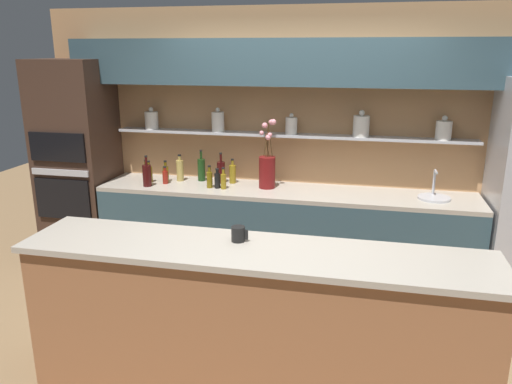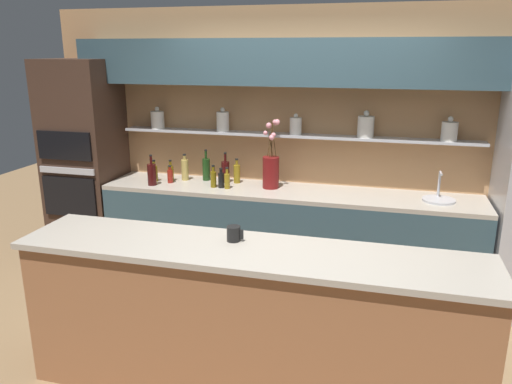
# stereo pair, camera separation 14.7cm
# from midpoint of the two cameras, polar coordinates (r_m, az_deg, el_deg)

# --- Properties ---
(ground_plane) EXTENTS (12.00, 12.00, 0.00)m
(ground_plane) POSITION_cam_midpoint_polar(r_m,az_deg,el_deg) (3.98, 2.20, -17.63)
(ground_plane) COLOR olive
(back_wall_unit) EXTENTS (5.20, 0.44, 2.60)m
(back_wall_unit) POSITION_cam_midpoint_polar(r_m,az_deg,el_deg) (4.86, 6.44, 8.18)
(back_wall_unit) COLOR tan
(back_wall_unit) RESTS_ON ground_plane
(back_counter_unit) EXTENTS (3.57, 0.62, 0.92)m
(back_counter_unit) POSITION_cam_midpoint_polar(r_m,az_deg,el_deg) (4.87, 4.36, -5.01)
(back_counter_unit) COLOR #334C56
(back_counter_unit) RESTS_ON ground_plane
(island_counter) EXTENTS (2.96, 0.61, 1.02)m
(island_counter) POSITION_cam_midpoint_polar(r_m,az_deg,el_deg) (3.32, 0.41, -14.64)
(island_counter) COLOR #99603D
(island_counter) RESTS_ON ground_plane
(oven_tower) EXTENTS (0.69, 0.64, 2.11)m
(oven_tower) POSITION_cam_midpoint_polar(r_m,az_deg,el_deg) (5.49, -18.20, 3.14)
(oven_tower) COLOR #3D281E
(oven_tower) RESTS_ON ground_plane
(flower_vase) EXTENTS (0.17, 0.17, 0.67)m
(flower_vase) POSITION_cam_midpoint_polar(r_m,az_deg,el_deg) (4.75, 2.60, 2.72)
(flower_vase) COLOR maroon
(flower_vase) RESTS_ON back_counter_unit
(sink_fixture) EXTENTS (0.28, 0.28, 0.25)m
(sink_fixture) POSITION_cam_midpoint_polar(r_m,az_deg,el_deg) (4.69, 21.01, -0.66)
(sink_fixture) COLOR #B7B7BC
(sink_fixture) RESTS_ON back_counter_unit
(bottle_wine_0) EXTENTS (0.08, 0.08, 0.30)m
(bottle_wine_0) POSITION_cam_midpoint_polar(r_m,az_deg,el_deg) (4.97, -2.67, 2.35)
(bottle_wine_0) COLOR #380C0C
(bottle_wine_0) RESTS_ON back_counter_unit
(bottle_wine_1) EXTENTS (0.08, 0.08, 0.30)m
(bottle_wine_1) POSITION_cam_midpoint_polar(r_m,az_deg,el_deg) (4.96, -11.00, 2.02)
(bottle_wine_1) COLOR #380C0C
(bottle_wine_1) RESTS_ON back_counter_unit
(bottle_oil_2) EXTENTS (0.06, 0.06, 0.22)m
(bottle_oil_2) POSITION_cam_midpoint_polar(r_m,az_deg,el_deg) (5.10, -10.73, 2.15)
(bottle_oil_2) COLOR brown
(bottle_oil_2) RESTS_ON back_counter_unit
(bottle_oil_3) EXTENTS (0.05, 0.05, 0.21)m
(bottle_oil_3) POSITION_cam_midpoint_polar(r_m,az_deg,el_deg) (4.75, -2.44, 1.37)
(bottle_oil_3) COLOR olive
(bottle_oil_3) RESTS_ON back_counter_unit
(bottle_spirit_4) EXTENTS (0.07, 0.07, 0.27)m
(bottle_spirit_4) POSITION_cam_midpoint_polar(r_m,az_deg,el_deg) (5.10, -7.31, 2.59)
(bottle_spirit_4) COLOR tan
(bottle_spirit_4) RESTS_ON back_counter_unit
(bottle_sauce_5) EXTENTS (0.05, 0.05, 0.18)m
(bottle_sauce_5) POSITION_cam_midpoint_polar(r_m,az_deg,el_deg) (5.02, -8.96, 1.86)
(bottle_sauce_5) COLOR maroon
(bottle_sauce_5) RESTS_ON back_counter_unit
(bottle_oil_6) EXTENTS (0.06, 0.06, 0.22)m
(bottle_oil_6) POSITION_cam_midpoint_polar(r_m,az_deg,el_deg) (4.81, -4.02, 1.55)
(bottle_oil_6) COLOR brown
(bottle_oil_6) RESTS_ON back_counter_unit
(bottle_wine_7) EXTENTS (0.08, 0.08, 0.31)m
(bottle_wine_7) POSITION_cam_midpoint_polar(r_m,az_deg,el_deg) (5.07, -4.88, 2.65)
(bottle_wine_7) COLOR #193814
(bottle_wine_7) RESTS_ON back_counter_unit
(bottle_sauce_8) EXTENTS (0.06, 0.06, 0.19)m
(bottle_sauce_8) POSITION_cam_midpoint_polar(r_m,az_deg,el_deg) (4.79, -3.13, 1.43)
(bottle_sauce_8) COLOR black
(bottle_sauce_8) RESTS_ON back_counter_unit
(bottle_oil_9) EXTENTS (0.06, 0.06, 0.22)m
(bottle_oil_9) POSITION_cam_midpoint_polar(r_m,az_deg,el_deg) (5.09, -8.90, 2.20)
(bottle_oil_9) COLOR brown
(bottle_oil_9) RESTS_ON back_counter_unit
(bottle_oil_10) EXTENTS (0.06, 0.06, 0.22)m
(bottle_oil_10) POSITION_cam_midpoint_polar(r_m,az_deg,el_deg) (5.17, -11.05, 2.33)
(bottle_oil_10) COLOR #47380A
(bottle_oil_10) RESTS_ON back_counter_unit
(bottle_oil_11) EXTENTS (0.07, 0.07, 0.25)m
(bottle_oil_11) POSITION_cam_midpoint_polar(r_m,az_deg,el_deg) (4.95, -1.35, 2.15)
(bottle_oil_11) COLOR olive
(bottle_oil_11) RESTS_ON back_counter_unit
(coffee_mug) EXTENTS (0.11, 0.09, 0.10)m
(coffee_mug) POSITION_cam_midpoint_polar(r_m,az_deg,el_deg) (3.19, -1.24, -4.79)
(coffee_mug) COLOR black
(coffee_mug) RESTS_ON island_counter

